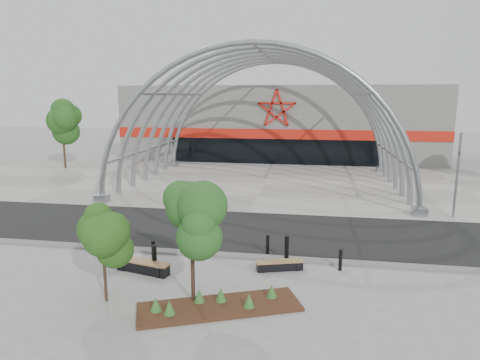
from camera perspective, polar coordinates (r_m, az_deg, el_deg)
The scene contains 18 objects.
ground at distance 19.31m, azimuth -2.03°, elevation -9.88°, with size 140.00×140.00×0.00m, color gray.
road at distance 22.55m, azimuth -0.22°, elevation -6.71°, with size 140.00×7.00×0.02m, color black.
forecourt at distance 34.06m, azimuth 3.26°, elevation -0.57°, with size 60.00×17.00×0.04m, color #9C988D.
kerb at distance 19.06m, azimuth -2.18°, elevation -9.98°, with size 60.00×0.50×0.12m, color slate.
arena_building at distance 51.31m, azimuth 5.59°, elevation 7.82°, with size 34.00×15.24×8.00m.
vault_canopy at distance 34.06m, azimuth 3.26°, elevation -0.57°, with size 20.80×15.80×20.36m.
planting_bed at distance 14.78m, azimuth -3.05°, elevation -16.23°, with size 5.60×3.58×0.57m.
signal_pole at distance 27.19m, azimuth 26.98°, elevation 0.72°, with size 0.14×0.69×4.93m.
street_tree_0 at distance 15.09m, azimuth -17.88°, elevation -7.08°, with size 1.43×1.43×3.27m.
street_tree_1 at distance 14.19m, azimuth -6.46°, elevation -5.46°, with size 1.70×1.70×4.03m.
bench_0 at distance 17.81m, azimuth -12.82°, elevation -11.21°, with size 2.39×1.06×0.49m.
bench_1 at distance 17.67m, azimuth 5.31°, elevation -11.30°, with size 1.95×0.96×0.40m.
bollard_0 at distance 17.64m, azimuth -11.32°, elevation -10.25°, with size 0.18×0.18×1.12m, color black.
bollard_1 at distance 18.42m, azimuth -11.45°, elevation -9.45°, with size 0.16×0.16×1.03m, color black.
bollard_2 at distance 19.22m, azimuth 3.71°, elevation -8.60°, with size 0.14×0.14×0.88m, color black.
bollard_3 at distance 18.53m, azimuth 6.24°, elevation -9.07°, with size 0.17×0.17×1.09m, color black.
bollard_4 at distance 17.95m, azimuth 13.24°, elevation -10.34°, with size 0.14×0.14×0.88m, color black.
bg_tree_0 at distance 44.54m, azimuth -22.67°, elevation 7.36°, with size 3.00×3.00×6.45m.
Camera 1 is at (3.69, -17.64, 6.93)m, focal length 32.00 mm.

